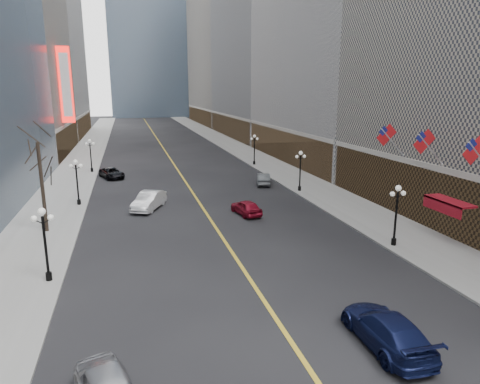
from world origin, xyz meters
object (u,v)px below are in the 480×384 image
car_nb_mid (149,201)px  car_sb_mid (246,207)px  streetlamp_west_2 (77,177)px  car_nb_far (112,173)px  car_sb_far (263,179)px  streetlamp_west_1 (44,237)px  streetlamp_east_2 (300,167)px  streetlamp_east_1 (397,209)px  car_sb_near (386,329)px  streetlamp_east_3 (254,146)px  streetlamp_west_3 (90,152)px

car_nb_mid → car_sb_mid: bearing=-0.9°
car_sb_mid → streetlamp_west_2: bearing=-35.3°
car_nb_far → car_sb_far: 20.02m
streetlamp_west_1 → streetlamp_east_2: bearing=37.3°
streetlamp_east_1 → car_nb_far: (-20.80, 31.44, -2.23)m
streetlamp_west_1 → car_nb_far: 31.64m
streetlamp_west_2 → car_sb_near: 33.01m
car_sb_near → streetlamp_east_3: bearing=-98.3°
streetlamp_east_3 → car_sb_far: bearing=-101.9°
streetlamp_east_2 → streetlamp_east_3: bearing=90.0°
streetlamp_west_3 → car_sb_mid: size_ratio=1.10×
streetlamp_east_1 → streetlamp_west_2: bearing=142.7°
streetlamp_east_1 → car_nb_far: 37.77m
streetlamp_west_3 → car_sb_far: bearing=-32.6°
streetlamp_east_1 → streetlamp_east_2: bearing=90.0°
streetlamp_west_1 → car_nb_mid: 16.57m
car_sb_near → car_nb_mid: bearing=-69.5°
streetlamp_east_2 → car_nb_mid: streetlamp_east_2 is taller
streetlamp_east_1 → car_sb_far: (-2.80, 22.68, -2.19)m
streetlamp_east_3 → streetlamp_west_1: size_ratio=1.00×
streetlamp_west_1 → streetlamp_west_3: bearing=90.0°
car_sb_mid → streetlamp_west_3: bearing=-68.9°
streetlamp_west_3 → car_sb_near: streetlamp_west_3 is taller
car_nb_mid → car_nb_far: bearing=128.4°
streetlamp_east_2 → streetlamp_west_1: (-23.60, -18.00, 0.00)m
car_sb_near → streetlamp_east_1: bearing=-124.4°
streetlamp_west_2 → car_sb_far: streetlamp_west_2 is taller
streetlamp_east_3 → car_sb_far: size_ratio=1.05×
streetlamp_east_3 → car_nb_mid: streetlamp_east_3 is taller
car_nb_mid → streetlamp_east_3: bearing=76.2°
streetlamp_east_2 → streetlamp_west_2: (-23.60, 0.00, 0.00)m
car_sb_far → car_sb_mid: bearing=81.1°
streetlamp_west_1 → car_nb_mid: bearing=65.9°
streetlamp_east_1 → streetlamp_west_2: same height
streetlamp_east_2 → streetlamp_east_1: bearing=-90.0°
streetlamp_east_1 → streetlamp_west_1: 23.60m
streetlamp_west_1 → car_sb_far: bearing=47.5°
streetlamp_west_2 → car_sb_mid: (15.32, -7.17, -2.20)m
streetlamp_east_3 → car_sb_near: streetlamp_east_3 is taller
streetlamp_east_3 → car_sb_near: 47.57m
streetlamp_west_3 → car_nb_mid: (6.71, -20.99, -2.05)m
streetlamp_west_3 → car_nb_far: 5.80m
car_sb_near → car_nb_far: bearing=-71.8°
car_nb_far → car_sb_far: (18.00, -8.76, 0.03)m
streetlamp_east_3 → streetlamp_west_3: 23.60m
streetlamp_east_2 → streetlamp_east_3: 18.00m
streetlamp_east_3 → streetlamp_west_2: bearing=-142.7°
streetlamp_west_2 → car_sb_near: streetlamp_west_2 is taller
car_nb_mid → streetlamp_west_1: bearing=-89.1°
car_sb_mid → car_sb_far: 13.05m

